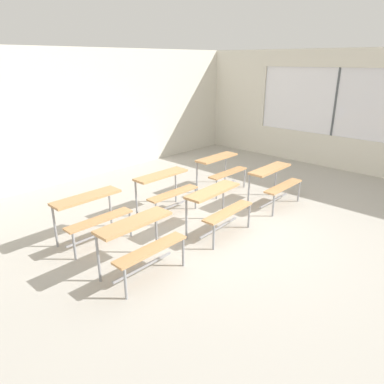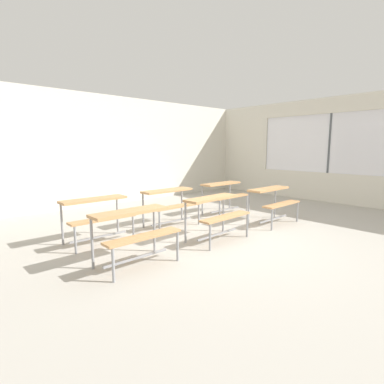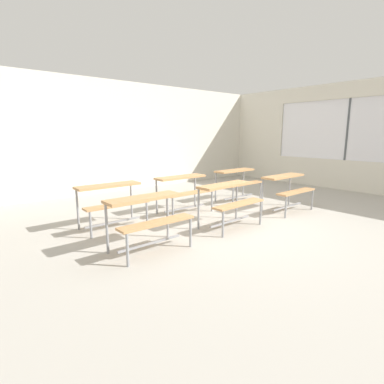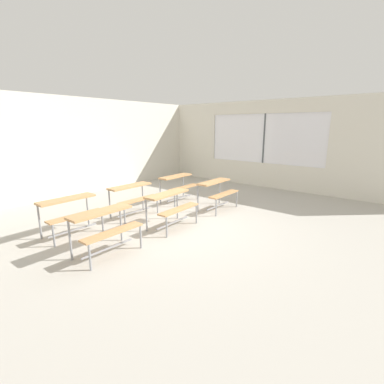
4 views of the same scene
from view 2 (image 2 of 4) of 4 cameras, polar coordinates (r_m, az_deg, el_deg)
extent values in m
cube|color=#ADA89E|center=(5.29, 6.60, -9.37)|extent=(10.00, 9.00, 0.05)
cube|color=silver|center=(8.68, -16.36, 7.58)|extent=(10.00, 0.12, 3.00)
cube|color=silver|center=(9.47, 27.03, 0.51)|extent=(0.12, 9.00, 0.85)
cube|color=silver|center=(9.47, 28.03, 14.73)|extent=(0.12, 9.00, 0.45)
cube|color=silver|center=(11.15, 10.04, 8.96)|extent=(0.12, 1.90, 1.70)
cube|color=white|center=(9.59, 24.74, 8.40)|extent=(0.02, 4.20, 1.70)
cube|color=#4C5156|center=(9.59, 24.74, 8.40)|extent=(0.06, 0.05, 1.70)
cube|color=tan|center=(4.19, -11.71, -3.71)|extent=(1.11, 0.34, 0.04)
cube|color=tan|center=(4.00, -9.16, -8.38)|extent=(1.10, 0.24, 0.03)
cylinder|color=gray|center=(4.18, -18.50, -9.13)|extent=(0.04, 0.04, 0.72)
cylinder|color=gray|center=(4.66, -7.21, -6.91)|extent=(0.04, 0.04, 0.72)
cylinder|color=gray|center=(3.76, -14.77, -13.24)|extent=(0.04, 0.04, 0.44)
cylinder|color=gray|center=(4.29, -2.77, -10.20)|extent=(0.04, 0.04, 0.44)
cube|color=gray|center=(4.26, -10.44, -12.21)|extent=(1.00, 0.05, 0.03)
cube|color=tan|center=(5.21, 3.78, -1.16)|extent=(1.11, 0.38, 0.04)
cube|color=tan|center=(5.07, 6.48, -4.71)|extent=(1.11, 0.28, 0.03)
cylinder|color=gray|center=(5.02, -1.25, -5.71)|extent=(0.04, 0.04, 0.72)
cylinder|color=gray|center=(5.74, 5.98, -3.93)|extent=(0.04, 0.04, 0.72)
cylinder|color=gray|center=(4.70, 3.46, -8.52)|extent=(0.04, 0.04, 0.44)
cylinder|color=gray|center=(5.46, 10.47, -6.21)|extent=(0.04, 0.04, 0.44)
cube|color=gray|center=(5.26, 4.87, -8.01)|extent=(1.00, 0.08, 0.03)
cube|color=tan|center=(6.52, 14.42, 0.56)|extent=(1.10, 0.34, 0.04)
cube|color=tan|center=(6.41, 16.74, -2.22)|extent=(1.10, 0.24, 0.03)
cylinder|color=gray|center=(6.25, 10.74, -3.01)|extent=(0.04, 0.04, 0.72)
cylinder|color=gray|center=(7.07, 15.54, -1.83)|extent=(0.04, 0.04, 0.72)
cylinder|color=gray|center=(5.98, 14.96, -5.05)|extent=(0.04, 0.04, 0.44)
cylinder|color=gray|center=(6.84, 19.43, -3.56)|extent=(0.04, 0.04, 0.44)
cube|color=gray|center=(6.56, 15.25, -4.94)|extent=(1.00, 0.05, 0.03)
cube|color=tan|center=(5.33, -18.19, -1.36)|extent=(1.10, 0.32, 0.04)
cube|color=tan|center=(5.09, -16.57, -4.94)|extent=(1.10, 0.22, 0.03)
cylinder|color=gray|center=(5.35, -23.54, -5.55)|extent=(0.04, 0.04, 0.72)
cylinder|color=gray|center=(5.73, -14.02, -4.17)|extent=(0.04, 0.04, 0.72)
cylinder|color=gray|center=(4.88, -21.34, -8.44)|extent=(0.04, 0.04, 0.44)
cylinder|color=gray|center=(5.30, -11.14, -6.68)|extent=(0.04, 0.04, 0.44)
cube|color=gray|center=(5.34, -17.26, -8.13)|extent=(1.00, 0.03, 0.03)
cube|color=tan|center=(6.12, -4.73, 0.29)|extent=(1.10, 0.32, 0.04)
cube|color=tan|center=(5.92, -2.82, -2.73)|extent=(1.10, 0.22, 0.03)
cylinder|color=gray|center=(6.02, -9.30, -3.43)|extent=(0.04, 0.04, 0.72)
cylinder|color=gray|center=(6.60, -1.97, -2.26)|extent=(0.04, 0.04, 0.72)
cylinder|color=gray|center=(5.60, -6.21, -5.72)|extent=(0.04, 0.04, 0.44)
cylinder|color=gray|center=(6.22, 1.30, -4.23)|extent=(0.04, 0.04, 0.44)
cube|color=gray|center=(6.13, -3.87, -5.59)|extent=(1.00, 0.04, 0.03)
cube|color=tan|center=(7.28, 5.57, 1.60)|extent=(1.10, 0.34, 0.04)
cube|color=tan|center=(7.11, 7.46, -0.88)|extent=(1.10, 0.24, 0.03)
cylinder|color=gray|center=(7.07, 1.98, -1.53)|extent=(0.04, 0.04, 0.72)
cylinder|color=gray|center=(7.80, 7.19, -0.64)|extent=(0.04, 0.04, 0.72)
cylinder|color=gray|center=(6.72, 5.29, -3.30)|extent=(0.04, 0.04, 0.44)
cylinder|color=gray|center=(7.49, 10.41, -2.19)|extent=(0.04, 0.04, 0.44)
cube|color=gray|center=(7.29, 6.32, -3.35)|extent=(1.00, 0.05, 0.03)
camera|label=1|loc=(1.23, -136.12, 61.47)|focal=33.12mm
camera|label=4|loc=(0.80, 177.11, 33.62)|focal=25.72mm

